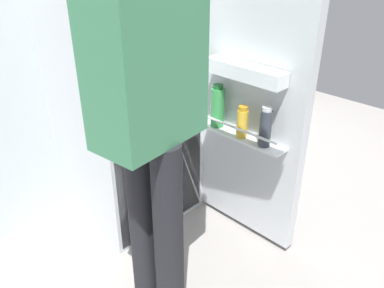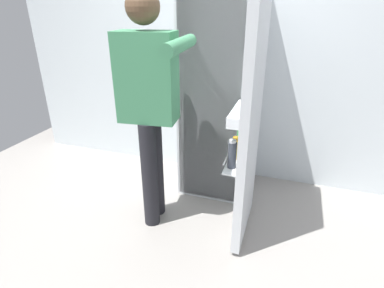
% 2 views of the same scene
% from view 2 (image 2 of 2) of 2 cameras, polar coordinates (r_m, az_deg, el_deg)
% --- Properties ---
extents(ground_plane, '(5.26, 5.26, 0.00)m').
position_cam_2_polar(ground_plane, '(2.59, 1.94, -13.26)').
color(ground_plane, gray).
extents(kitchen_wall, '(4.40, 0.10, 2.50)m').
position_cam_2_polar(kitchen_wall, '(2.91, 7.48, 17.68)').
color(kitchen_wall, silver).
rests_on(kitchen_wall, ground_plane).
extents(refrigerator, '(0.68, 1.18, 1.69)m').
position_cam_2_polar(refrigerator, '(2.61, 5.92, 7.80)').
color(refrigerator, silver).
rests_on(refrigerator, ground_plane).
extents(person, '(0.58, 0.68, 1.69)m').
position_cam_2_polar(person, '(2.14, -7.93, 8.72)').
color(person, black).
rests_on(person, ground_plane).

